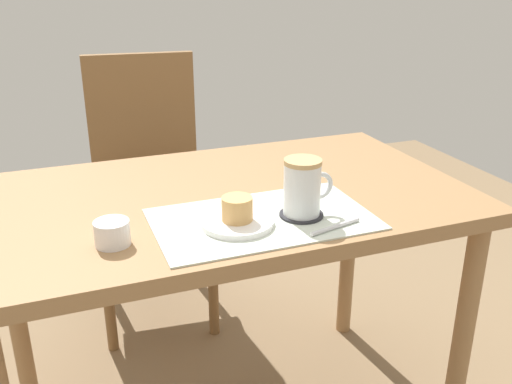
{
  "coord_description": "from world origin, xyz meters",
  "views": [
    {
      "loc": [
        -0.38,
        -1.22,
        1.23
      ],
      "look_at": [
        0.03,
        -0.14,
        0.77
      ],
      "focal_mm": 40.0,
      "sensor_mm": 36.0,
      "label": 1
    }
  ],
  "objects_px": {
    "dining_table": "(225,225)",
    "sugar_bowl": "(112,233)",
    "coffee_mug": "(303,187)",
    "pastry_plate": "(237,222)",
    "pastry": "(237,209)",
    "wooden_chair": "(149,179)"
  },
  "relations": [
    {
      "from": "coffee_mug",
      "to": "pastry",
      "type": "bearing_deg",
      "value": 178.45
    },
    {
      "from": "dining_table",
      "to": "pastry",
      "type": "distance_m",
      "value": 0.23
    },
    {
      "from": "dining_table",
      "to": "coffee_mug",
      "type": "distance_m",
      "value": 0.28
    },
    {
      "from": "dining_table",
      "to": "sugar_bowl",
      "type": "distance_m",
      "value": 0.36
    },
    {
      "from": "dining_table",
      "to": "pastry_plate",
      "type": "relative_size",
      "value": 7.62
    },
    {
      "from": "dining_table",
      "to": "wooden_chair",
      "type": "relative_size",
      "value": 1.24
    },
    {
      "from": "dining_table",
      "to": "sugar_bowl",
      "type": "relative_size",
      "value": 16.73
    },
    {
      "from": "pastry_plate",
      "to": "coffee_mug",
      "type": "distance_m",
      "value": 0.16
    },
    {
      "from": "coffee_mug",
      "to": "sugar_bowl",
      "type": "relative_size",
      "value": 1.77
    },
    {
      "from": "pastry",
      "to": "coffee_mug",
      "type": "distance_m",
      "value": 0.15
    },
    {
      "from": "sugar_bowl",
      "to": "dining_table",
      "type": "bearing_deg",
      "value": 32.33
    },
    {
      "from": "pastry_plate",
      "to": "coffee_mug",
      "type": "xyz_separation_m",
      "value": [
        0.15,
        -0.0,
        0.06
      ]
    },
    {
      "from": "dining_table",
      "to": "coffee_mug",
      "type": "relative_size",
      "value": 9.44
    },
    {
      "from": "pastry_plate",
      "to": "sugar_bowl",
      "type": "xyz_separation_m",
      "value": [
        -0.26,
        0.01,
        0.02
      ]
    },
    {
      "from": "wooden_chair",
      "to": "pastry",
      "type": "bearing_deg",
      "value": 97.66
    },
    {
      "from": "pastry",
      "to": "sugar_bowl",
      "type": "distance_m",
      "value": 0.26
    },
    {
      "from": "wooden_chair",
      "to": "pastry_plate",
      "type": "relative_size",
      "value": 6.13
    },
    {
      "from": "pastry",
      "to": "sugar_bowl",
      "type": "bearing_deg",
      "value": 177.6
    },
    {
      "from": "pastry",
      "to": "sugar_bowl",
      "type": "relative_size",
      "value": 0.93
    },
    {
      "from": "wooden_chair",
      "to": "pastry",
      "type": "height_order",
      "value": "wooden_chair"
    },
    {
      "from": "dining_table",
      "to": "pastry",
      "type": "xyz_separation_m",
      "value": [
        -0.03,
        -0.19,
        0.13
      ]
    },
    {
      "from": "pastry",
      "to": "coffee_mug",
      "type": "bearing_deg",
      "value": -1.55
    }
  ]
}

